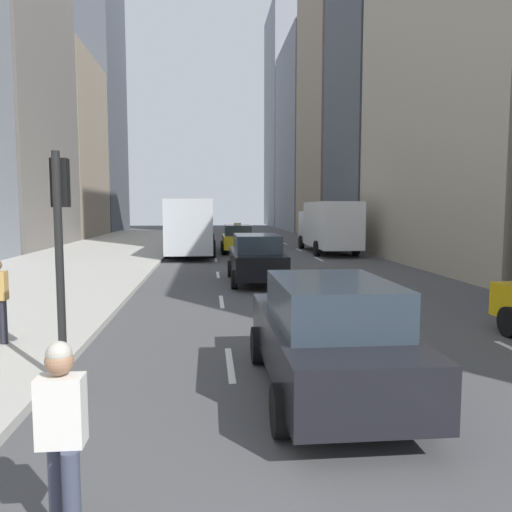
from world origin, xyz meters
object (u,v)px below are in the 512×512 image
(sedan_silver_behind, at_px, (256,258))
(skateboarder, at_px, (62,438))
(traffic_light_pole, at_px, (60,233))
(sedan_black_near, at_px, (328,335))
(taxi_second, at_px, (237,239))
(box_truck, at_px, (328,225))
(city_bus, at_px, (192,224))

(sedan_silver_behind, xyz_separation_m, skateboarder, (-2.93, -14.54, 0.05))
(skateboarder, bearing_deg, traffic_light_pole, 105.45)
(sedan_silver_behind, height_order, skateboarder, sedan_silver_behind)
(sedan_black_near, relative_size, sedan_silver_behind, 0.94)
(sedan_black_near, height_order, sedan_silver_behind, sedan_silver_behind)
(taxi_second, distance_m, sedan_silver_behind, 12.53)
(sedan_black_near, distance_m, traffic_light_pole, 4.26)
(sedan_black_near, height_order, box_truck, box_truck)
(sedan_black_near, distance_m, box_truck, 23.93)
(box_truck, xyz_separation_m, traffic_light_pole, (-9.55, -22.79, 0.70))
(box_truck, height_order, skateboarder, box_truck)
(taxi_second, height_order, traffic_light_pole, traffic_light_pole)
(taxi_second, distance_m, city_bus, 2.96)
(taxi_second, relative_size, traffic_light_pole, 1.22)
(sedan_black_near, height_order, city_bus, city_bus)
(city_bus, distance_m, traffic_light_pole, 23.48)
(sedan_black_near, xyz_separation_m, city_bus, (-2.81, 23.91, 0.90))
(taxi_second, height_order, sedan_silver_behind, taxi_second)
(box_truck, relative_size, traffic_light_pole, 2.33)
(city_bus, xyz_separation_m, traffic_light_pole, (-1.14, -23.44, 0.62))
(taxi_second, relative_size, city_bus, 0.38)
(taxi_second, height_order, city_bus, city_bus)
(traffic_light_pole, bearing_deg, sedan_black_near, -6.69)
(city_bus, distance_m, box_truck, 8.44)
(taxi_second, height_order, sedan_black_near, taxi_second)
(sedan_silver_behind, xyz_separation_m, city_bus, (-2.81, 12.61, 0.87))
(city_bus, relative_size, box_truck, 1.38)
(sedan_black_near, bearing_deg, traffic_light_pole, 173.31)
(skateboarder, bearing_deg, sedan_black_near, 47.93)
(city_bus, distance_m, skateboarder, 27.16)
(traffic_light_pole, bearing_deg, skateboarder, -74.55)
(sedan_silver_behind, bearing_deg, skateboarder, -101.38)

